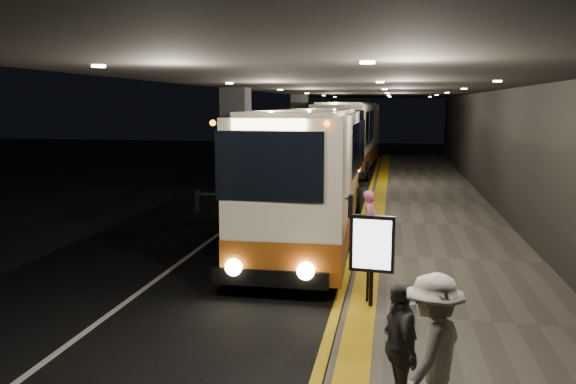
% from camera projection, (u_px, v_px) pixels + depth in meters
% --- Properties ---
extents(ground, '(90.00, 90.00, 0.00)m').
position_uv_depth(ground, '(252.00, 264.00, 13.76)').
color(ground, black).
extents(lane_line_white, '(0.12, 50.00, 0.01)m').
position_uv_depth(lane_line_white, '(237.00, 221.00, 18.95)').
color(lane_line_white, silver).
rests_on(lane_line_white, ground).
extents(kerb_stripe_yellow, '(0.18, 50.00, 0.01)m').
position_uv_depth(kerb_stripe_yellow, '(360.00, 225.00, 18.19)').
color(kerb_stripe_yellow, gold).
rests_on(kerb_stripe_yellow, ground).
extents(sidewalk, '(4.50, 50.00, 0.15)m').
position_uv_depth(sidewalk, '(437.00, 226.00, 17.74)').
color(sidewalk, '#514C44').
rests_on(sidewalk, ground).
extents(tactile_strip, '(0.50, 50.00, 0.01)m').
position_uv_depth(tactile_strip, '(376.00, 221.00, 18.07)').
color(tactile_strip, gold).
rests_on(tactile_strip, sidewalk).
extents(terminal_wall, '(0.10, 50.00, 6.00)m').
position_uv_depth(terminal_wall, '(518.00, 134.00, 16.88)').
color(terminal_wall, black).
rests_on(terminal_wall, ground).
extents(support_columns, '(0.80, 24.80, 4.40)m').
position_uv_depth(support_columns, '(236.00, 159.00, 17.58)').
color(support_columns, black).
rests_on(support_columns, ground).
extents(canopy, '(9.00, 50.00, 0.40)m').
position_uv_depth(canopy, '(368.00, 81.00, 17.45)').
color(canopy, black).
rests_on(canopy, support_columns).
extents(coach_main, '(2.80, 11.73, 3.63)m').
position_uv_depth(coach_main, '(312.00, 179.00, 16.33)').
color(coach_main, beige).
rests_on(coach_main, ground).
extents(coach_second, '(3.05, 12.44, 3.88)m').
position_uv_depth(coach_second, '(350.00, 140.00, 32.56)').
color(coach_second, beige).
rests_on(coach_second, ground).
extents(passenger_boarding, '(0.52, 0.65, 1.57)m').
position_uv_depth(passenger_boarding, '(370.00, 221.00, 14.37)').
color(passenger_boarding, '#CA5E8F').
rests_on(passenger_boarding, sidewalk).
extents(passenger_waiting_white, '(0.99, 1.31, 1.84)m').
position_uv_depth(passenger_waiting_white, '(433.00, 352.00, 6.44)').
color(passenger_waiting_white, '#B9B8B2').
rests_on(passenger_waiting_white, sidewalk).
extents(passenger_waiting_grey, '(0.78, 1.08, 1.66)m').
position_uv_depth(passenger_waiting_grey, '(399.00, 347.00, 6.78)').
color(passenger_waiting_grey, '#47484C').
rests_on(passenger_waiting_grey, sidewalk).
extents(bag_polka, '(0.33, 0.24, 0.36)m').
position_uv_depth(bag_polka, '(406.00, 314.00, 9.61)').
color(bag_polka, black).
rests_on(bag_polka, sidewalk).
extents(info_sign, '(0.82, 0.19, 1.73)m').
position_uv_depth(info_sign, '(372.00, 246.00, 10.29)').
color(info_sign, black).
rests_on(info_sign, sidewalk).
extents(stanchion_post, '(0.05, 0.05, 1.15)m').
position_uv_depth(stanchion_post, '(368.00, 273.00, 10.63)').
color(stanchion_post, black).
rests_on(stanchion_post, sidewalk).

